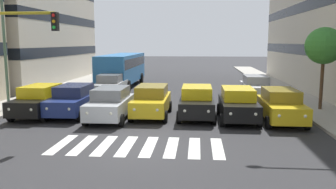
# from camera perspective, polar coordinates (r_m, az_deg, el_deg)

# --- Properties ---
(ground_plane) EXTENTS (180.00, 180.00, 0.00)m
(ground_plane) POSITION_cam_1_polar(r_m,az_deg,el_deg) (14.14, -4.92, -8.40)
(ground_plane) COLOR #2D2D30
(crosswalk_markings) EXTENTS (6.75, 2.80, 0.01)m
(crosswalk_markings) POSITION_cam_1_polar(r_m,az_deg,el_deg) (14.14, -4.92, -8.38)
(crosswalk_markings) COLOR silver
(crosswalk_markings) RESTS_ON ground_plane
(car_0) EXTENTS (2.02, 4.44, 1.72)m
(car_0) POSITION_cam_1_polar(r_m,az_deg,el_deg) (18.92, 17.92, -1.70)
(car_0) COLOR gold
(car_0) RESTS_ON ground_plane
(car_1) EXTENTS (2.02, 4.44, 1.72)m
(car_1) POSITION_cam_1_polar(r_m,az_deg,el_deg) (18.83, 11.33, -1.50)
(car_1) COLOR black
(car_1) RESTS_ON ground_plane
(car_2) EXTENTS (2.02, 4.44, 1.72)m
(car_2) POSITION_cam_1_polar(r_m,az_deg,el_deg) (19.19, 4.71, -1.18)
(car_2) COLOR black
(car_2) RESTS_ON ground_plane
(car_3) EXTENTS (2.02, 4.44, 1.72)m
(car_3) POSITION_cam_1_polar(r_m,az_deg,el_deg) (19.48, -2.69, -1.01)
(car_3) COLOR gold
(car_3) RESTS_ON ground_plane
(car_4) EXTENTS (2.02, 4.44, 1.72)m
(car_4) POSITION_cam_1_polar(r_m,az_deg,el_deg) (18.83, -9.35, -1.45)
(car_4) COLOR #B2B7BC
(car_4) RESTS_ON ground_plane
(car_5) EXTENTS (2.02, 4.44, 1.72)m
(car_5) POSITION_cam_1_polar(r_m,az_deg,el_deg) (20.39, -15.16, -0.87)
(car_5) COLOR navy
(car_5) RESTS_ON ground_plane
(car_6) EXTENTS (2.02, 4.44, 1.72)m
(car_6) POSITION_cam_1_polar(r_m,az_deg,el_deg) (20.82, -20.16, -0.91)
(car_6) COLOR black
(car_6) RESTS_ON ground_plane
(car_row2_0) EXTENTS (2.02, 4.44, 1.72)m
(car_row2_0) POSITION_cam_1_polar(r_m,az_deg,el_deg) (26.07, 14.12, 1.16)
(car_row2_0) COLOR silver
(car_row2_0) RESTS_ON ground_plane
(car_row2_1) EXTENTS (2.02, 4.44, 1.72)m
(car_row2_1) POSITION_cam_1_polar(r_m,az_deg,el_deg) (26.88, -9.34, 1.52)
(car_row2_1) COLOR #B2B7BC
(car_row2_1) RESTS_ON ground_plane
(bus_behind_traffic) EXTENTS (2.78, 10.50, 3.00)m
(bus_behind_traffic) POSITION_cam_1_polar(r_m,az_deg,el_deg) (32.73, -7.44, 4.51)
(bus_behind_traffic) COLOR #286BAD
(bus_behind_traffic) RESTS_ON ground_plane
(street_lamp_left) EXTENTS (3.54, 0.28, 7.99)m
(street_lamp_left) POSITION_cam_1_polar(r_m,az_deg,el_deg) (17.06, 25.69, 10.83)
(street_lamp_left) COLOR #4C6B56
(street_lamp_left) RESTS_ON sidewalk_left
(street_lamp_right) EXTENTS (3.23, 0.28, 6.87)m
(street_lamp_right) POSITION_cam_1_polar(r_m,az_deg,el_deg) (22.24, -23.91, 8.58)
(street_lamp_right) COLOR #4C6B56
(street_lamp_right) RESTS_ON sidewalk_right
(street_tree_1) EXTENTS (2.15, 2.15, 4.83)m
(street_tree_1) POSITION_cam_1_polar(r_m,az_deg,el_deg) (22.48, 24.09, 7.21)
(street_tree_1) COLOR #513823
(street_tree_1) RESTS_ON sidewalk_left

